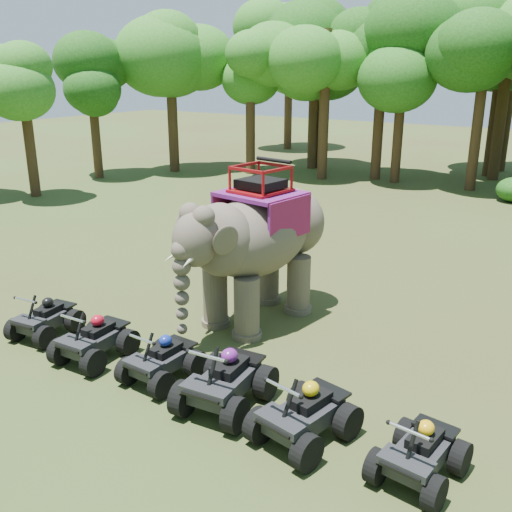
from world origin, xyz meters
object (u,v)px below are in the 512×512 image
object	(u,v)px
atv_0	(45,314)
atv_5	(421,446)
atv_2	(161,354)
atv_4	(305,406)
atv_3	(225,373)
elephant	(258,243)
atv_1	(94,334)

from	to	relation	value
atv_0	atv_5	distance (m)	9.05
atv_2	atv_4	bearing A→B (deg)	-0.78
atv_0	atv_3	bearing A→B (deg)	-7.90
atv_0	atv_2	distance (m)	3.70
atv_4	atv_5	bearing A→B (deg)	14.51
atv_2	elephant	bearing A→B (deg)	91.92
atv_0	atv_5	xyz separation A→B (m)	(9.05, 0.08, 0.01)
elephant	atv_2	world-z (taller)	elephant
atv_1	atv_5	bearing A→B (deg)	-2.17
atv_2	atv_4	world-z (taller)	atv_4
elephant	atv_5	size ratio (longest dim) A/B	3.03
atv_0	atv_4	distance (m)	7.09
elephant	atv_5	bearing A→B (deg)	-25.98
elephant	atv_3	size ratio (longest dim) A/B	2.54
atv_1	atv_2	distance (m)	1.83
atv_2	atv_5	size ratio (longest dim) A/B	1.00
atv_2	atv_3	bearing A→B (deg)	-0.39
atv_5	atv_2	bearing A→B (deg)	-174.06
elephant	atv_1	world-z (taller)	elephant
atv_3	atv_4	size ratio (longest dim) A/B	1.06
elephant	atv_0	xyz separation A→B (m)	(-3.65, -3.66, -1.43)
atv_2	atv_4	size ratio (longest dim) A/B	0.89
atv_4	atv_5	world-z (taller)	atv_4
atv_3	atv_4	xyz separation A→B (m)	(1.73, -0.07, -0.04)
atv_2	atv_1	bearing A→B (deg)	-173.46
atv_1	atv_2	xyz separation A→B (m)	(1.82, 0.17, -0.03)
atv_2	atv_5	bearing A→B (deg)	1.59
atv_0	atv_4	xyz separation A→B (m)	(7.08, -0.07, 0.08)
atv_2	atv_5	world-z (taller)	same
atv_4	atv_3	bearing A→B (deg)	-172.31
atv_3	elephant	bearing A→B (deg)	108.82
atv_0	atv_4	world-z (taller)	atv_4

